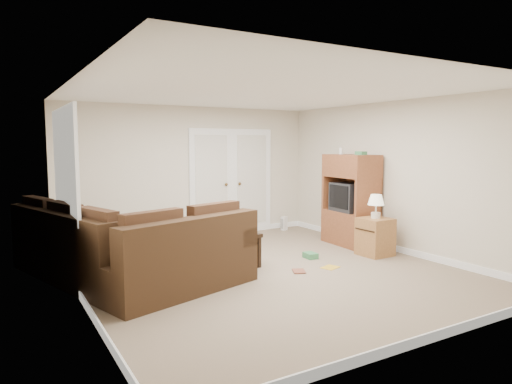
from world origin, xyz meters
TOP-DOWN VIEW (x-y plane):
  - floor at (0.00, 0.00)m, footprint 5.50×5.50m
  - ceiling at (0.00, 0.00)m, footprint 5.00×5.50m
  - wall_left at (-2.50, 0.00)m, footprint 0.02×5.50m
  - wall_right at (2.50, 0.00)m, footprint 0.02×5.50m
  - wall_back at (0.00, 2.75)m, footprint 5.00×0.02m
  - wall_front at (0.00, -2.75)m, footprint 5.00×0.02m
  - baseboards at (0.00, 0.00)m, footprint 5.00×5.50m
  - french_doors at (0.85, 2.71)m, footprint 1.80×0.05m
  - window_left at (-2.46, 1.00)m, footprint 0.05×1.92m
  - sectional_sofa at (-1.88, 0.50)m, footprint 2.80×3.18m
  - coffee_table at (-0.36, 0.75)m, footprint 0.83×1.32m
  - tv_armoire at (2.20, 0.73)m, footprint 0.61×1.04m
  - side_cabinet at (2.00, -0.09)m, footprint 0.48×0.48m
  - space_heater at (1.94, 2.45)m, footprint 0.14×0.12m
  - floor_magazine at (0.90, -0.31)m, footprint 0.31×0.28m
  - floor_greenbox at (0.98, 0.28)m, footprint 0.18×0.23m
  - floor_book at (0.29, -0.22)m, footprint 0.26×0.28m

SIDE VIEW (x-z plane):
  - floor at x=0.00m, z-range 0.00..0.00m
  - floor_magazine at x=0.90m, z-range 0.00..0.01m
  - floor_book at x=0.29m, z-range 0.00..0.02m
  - floor_greenbox at x=0.98m, z-range 0.00..0.09m
  - baseboards at x=0.00m, z-range 0.00..0.10m
  - space_heater at x=1.94m, z-range 0.00..0.29m
  - coffee_table at x=-0.36m, z-range -0.14..0.69m
  - side_cabinet at x=2.00m, z-range -0.14..0.85m
  - sectional_sofa at x=-1.88m, z-range -0.10..0.83m
  - tv_armoire at x=2.20m, z-range -0.05..1.68m
  - french_doors at x=0.85m, z-range -0.03..2.10m
  - wall_left at x=-2.50m, z-range 0.00..2.50m
  - wall_right at x=2.50m, z-range 0.00..2.50m
  - wall_back at x=0.00m, z-range 0.00..2.50m
  - wall_front at x=0.00m, z-range 0.00..2.50m
  - window_left at x=-2.46m, z-range 0.84..2.26m
  - ceiling at x=0.00m, z-range 2.49..2.51m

